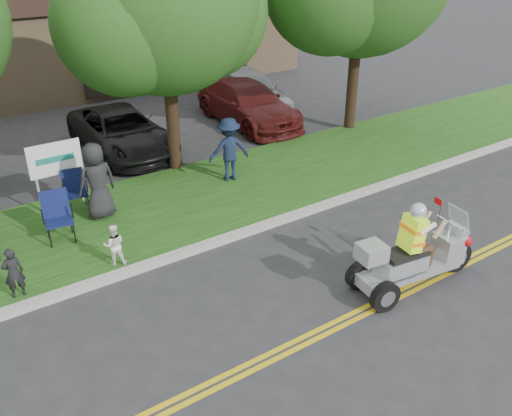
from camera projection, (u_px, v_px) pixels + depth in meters
ground at (328, 306)px, 10.03m from camera, size 120.00×120.00×0.00m
centerline_near at (350, 322)px, 9.61m from camera, size 60.00×0.10×0.01m
centerline_far at (344, 317)px, 9.72m from camera, size 60.00×0.10×0.01m
curb at (240, 234)px, 12.24m from camera, size 60.00×0.25×0.12m
grass_verge at (194, 199)px, 13.81m from camera, size 60.00×4.00×0.10m
commercial_building at (83, 32)px, 23.99m from camera, size 18.00×8.20×4.00m
tree_mid at (166, 7)px, 13.54m from camera, size 5.88×4.80×7.05m
business_sign at (55, 162)px, 12.84m from camera, size 1.25×0.06×1.75m
trike_scooter at (412, 258)px, 10.29m from camera, size 2.79×1.03×1.82m
lawn_chair_a at (57, 213)px, 11.73m from camera, size 0.66×0.68×1.10m
lawn_chair_b at (75, 187)px, 13.02m from camera, size 0.59×0.61×0.98m
spectator_chair_a at (229, 149)px, 14.39m from camera, size 1.23×0.88×1.72m
spectator_chair_b at (97, 181)px, 12.48m from camera, size 0.95×0.68×1.83m
child_left at (13, 273)px, 9.90m from camera, size 0.38×0.25×1.02m
child_right at (114, 245)px, 10.89m from camera, size 0.52×0.46×0.89m
parked_car_mid at (122, 132)px, 16.52m from camera, size 2.16×4.69×1.30m
parked_car_right at (248, 103)px, 18.91m from camera, size 2.13×4.97×1.43m
parked_car_far_right at (248, 90)px, 20.10m from camera, size 2.39×4.83×1.58m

